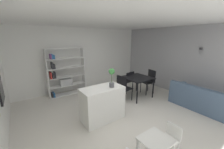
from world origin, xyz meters
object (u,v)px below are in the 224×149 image
(kitchen_island, at_px, (102,104))
(dining_chair_far, at_px, (128,80))
(potted_plant_on_island, at_px, (112,76))
(child_chair_right, at_px, (171,137))
(dining_chair_island_side, at_px, (123,87))
(open_bookshelf, at_px, (64,74))
(built_in_oven, at_px, (1,90))
(sofa, at_px, (204,101))
(child_table, at_px, (155,144))
(dining_chair_window_side, at_px, (150,80))
(dining_table, at_px, (137,79))

(kitchen_island, xyz_separation_m, dining_chair_far, (1.87, 1.05, 0.08))
(potted_plant_on_island, relative_size, child_chair_right, 0.90)
(potted_plant_on_island, distance_m, child_chair_right, 1.88)
(dining_chair_island_side, bearing_deg, potted_plant_on_island, 116.62)
(potted_plant_on_island, height_order, open_bookshelf, open_bookshelf)
(kitchen_island, height_order, potted_plant_on_island, potted_plant_on_island)
(built_in_oven, distance_m, sofa, 5.57)
(dining_chair_far, bearing_deg, dining_chair_island_side, 30.91)
(dining_chair_island_side, bearing_deg, sofa, -144.63)
(built_in_oven, xyz_separation_m, potted_plant_on_island, (2.36, -0.91, 0.13))
(kitchen_island, distance_m, child_table, 1.74)
(dining_chair_window_side, distance_m, dining_chair_island_side, 1.40)
(child_chair_right, bearing_deg, built_in_oven, -133.12)
(kitchen_island, bearing_deg, built_in_oven, 159.44)
(child_chair_right, bearing_deg, open_bookshelf, -167.67)
(potted_plant_on_island, distance_m, dining_chair_far, 2.12)
(child_table, relative_size, sofa, 0.27)
(open_bookshelf, distance_m, dining_chair_far, 2.56)
(potted_plant_on_island, distance_m, dining_table, 1.83)
(open_bookshelf, bearing_deg, child_chair_right, -78.59)
(dining_chair_island_side, height_order, sofa, dining_chair_island_side)
(dining_chair_far, height_order, sofa, dining_chair_far)
(kitchen_island, bearing_deg, dining_chair_island_side, 23.87)
(dining_table, xyz_separation_m, dining_chair_far, (0.01, 0.52, -0.15))
(potted_plant_on_island, height_order, child_chair_right, potted_plant_on_island)
(open_bookshelf, height_order, dining_chair_window_side, open_bookshelf)
(dining_chair_far, bearing_deg, dining_chair_window_side, 136.47)
(built_in_oven, xyz_separation_m, open_bookshelf, (1.80, 1.53, -0.26))
(kitchen_island, height_order, dining_chair_far, kitchen_island)
(dining_chair_far, relative_size, dining_chair_island_side, 0.93)
(dining_chair_island_side, bearing_deg, child_chair_right, 156.24)
(dining_table, bearing_deg, dining_chair_window_side, -1.20)
(dining_table, bearing_deg, sofa, -61.16)
(potted_plant_on_island, distance_m, dining_chair_island_side, 1.30)
(child_table, bearing_deg, built_in_oven, 130.26)
(dining_chair_far, bearing_deg, child_chair_right, 57.82)
(built_in_oven, height_order, kitchen_island, built_in_oven)
(dining_chair_window_side, bearing_deg, dining_chair_island_side, -81.74)
(potted_plant_on_island, relative_size, dining_table, 0.52)
(potted_plant_on_island, bearing_deg, dining_chair_island_side, 33.92)
(open_bookshelf, xyz_separation_m, sofa, (3.25, -3.72, -0.57))
(kitchen_island, distance_m, dining_chair_window_side, 2.62)
(child_chair_right, distance_m, dining_table, 2.67)
(potted_plant_on_island, distance_m, sofa, 3.13)
(kitchen_island, bearing_deg, dining_chair_window_side, 11.31)
(built_in_oven, xyz_separation_m, child_table, (2.15, -2.54, -0.68))
(child_chair_right, distance_m, dining_chair_island_side, 2.36)
(child_chair_right, bearing_deg, sofa, 98.98)
(child_table, bearing_deg, dining_chair_far, 56.36)
(kitchen_island, xyz_separation_m, dining_chair_island_side, (1.16, 0.51, 0.10))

